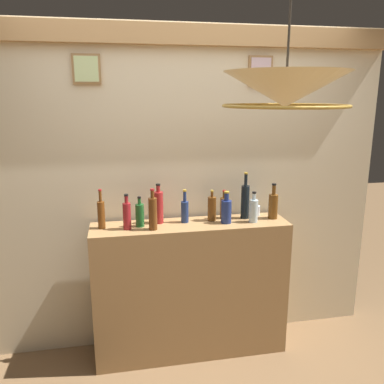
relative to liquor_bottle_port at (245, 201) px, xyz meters
The scene contains 16 objects.
panelled_rear_partition 0.48m from the liquor_bottle_port, 156.89° to the left, with size 3.08×0.15×2.44m.
bar_shelf_unit 0.78m from the liquor_bottle_port, behind, with size 1.43×0.33×1.04m, color #9E7547.
liquor_bottle_port is the anchor object (origin of this frame).
liquor_bottle_whiskey 0.72m from the liquor_bottle_port, 169.44° to the right, with size 0.06×0.06×0.29m.
liquor_bottle_bourbon 1.06m from the liquor_bottle_port, behind, with size 0.05×0.05×0.28m.
liquor_bottle_mezcal 0.65m from the liquor_bottle_port, behind, with size 0.07×0.07×0.29m.
liquor_bottle_rum 0.79m from the liquor_bottle_port, behind, with size 0.06×0.06×0.22m.
liquor_bottle_sherry 0.46m from the liquor_bottle_port, behind, with size 0.06×0.06×0.24m.
liquor_bottle_gin 0.17m from the liquor_bottle_port, 169.51° to the left, with size 0.06×0.06×0.22m.
liquor_bottle_vermouth 0.12m from the liquor_bottle_port, 72.78° to the right, with size 0.06×0.06×0.23m.
liquor_bottle_scotch 0.89m from the liquor_bottle_port, behind, with size 0.06×0.06×0.25m.
liquor_bottle_vodka 0.26m from the liquor_bottle_port, behind, with size 0.06×0.06×0.23m.
liquor_bottle_tequila 0.21m from the liquor_bottle_port, 12.31° to the right, with size 0.07×0.07×0.27m.
liquor_bottle_brandy 0.19m from the liquor_bottle_port, 153.63° to the right, with size 0.08×0.08×0.24m.
glass_tumbler_rocks 0.16m from the liquor_bottle_port, 30.38° to the left, with size 0.08×0.08×0.07m.
pendant_lamp 1.15m from the liquor_bottle_port, 95.96° to the right, with size 0.64×0.64×0.63m.
Camera 1 is at (-0.50, -1.83, 1.95)m, focal length 37.07 mm.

